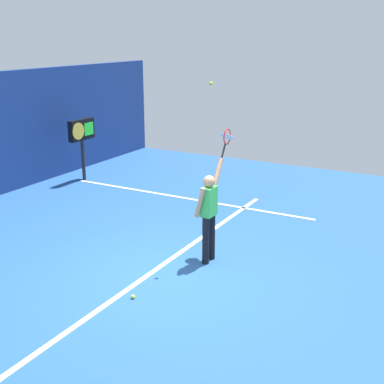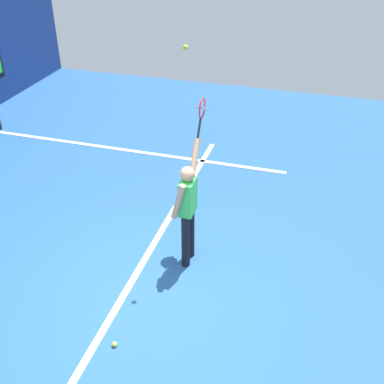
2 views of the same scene
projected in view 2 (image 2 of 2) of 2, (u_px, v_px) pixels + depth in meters
ground_plane at (146, 295)px, 7.03m from camera, size 18.00×18.00×0.00m
court_baseline at (126, 291)px, 7.10m from camera, size 10.00×0.10×0.01m
court_sideline at (130, 151)px, 10.89m from camera, size 0.10×7.00×0.01m
tennis_player at (188, 207)px, 7.18m from camera, size 0.79×0.31×1.93m
tennis_racket at (202, 111)px, 7.09m from camera, size 0.46×0.27×0.60m
tennis_ball at (186, 47)px, 6.09m from camera, size 0.07×0.07×0.07m
spare_ball at (114, 344)px, 6.24m from camera, size 0.07×0.07×0.07m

